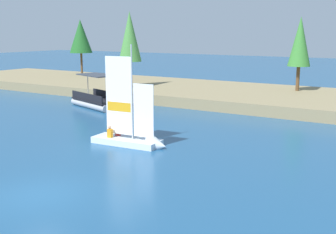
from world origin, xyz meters
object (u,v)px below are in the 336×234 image
at_px(sailboat, 138,139).
at_px(shoreline_tree_left, 81,36).
at_px(shoreline_tree_midleft, 130,37).
at_px(shoreline_tree_centre, 300,42).
at_px(pontoon_boat, 98,100).

bearing_deg(sailboat, shoreline_tree_left, 134.25).
distance_m(shoreline_tree_left, shoreline_tree_midleft, 13.83).
distance_m(shoreline_tree_midleft, shoreline_tree_centre, 16.33).
xyz_separation_m(shoreline_tree_midleft, sailboat, (12.28, -15.82, -5.47)).
bearing_deg(shoreline_tree_left, shoreline_tree_centre, -1.24).
relative_size(shoreline_tree_left, pontoon_boat, 1.19).
xyz_separation_m(shoreline_tree_left, sailboat, (24.63, -22.04, -5.38)).
bearing_deg(shoreline_tree_midleft, sailboat, -52.18).
height_order(shoreline_tree_left, pontoon_boat, shoreline_tree_left).
bearing_deg(shoreline_tree_left, shoreline_tree_midleft, -26.75).
relative_size(shoreline_tree_left, shoreline_tree_midleft, 0.93).
height_order(shoreline_tree_centre, pontoon_boat, shoreline_tree_centre).
relative_size(shoreline_tree_midleft, shoreline_tree_centre, 1.09).
relative_size(sailboat, pontoon_boat, 1.06).
bearing_deg(pontoon_boat, shoreline_tree_centre, 61.96).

